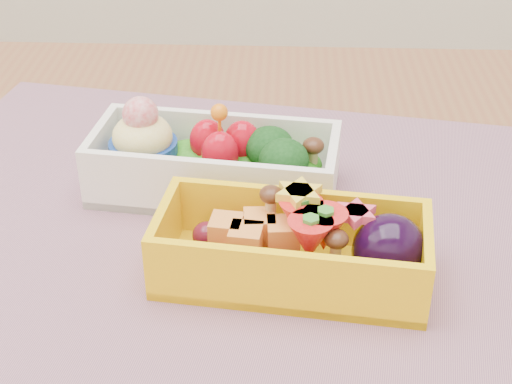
{
  "coord_description": "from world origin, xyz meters",
  "views": [
    {
      "loc": [
        0.05,
        -0.43,
        1.08
      ],
      "look_at": [
        0.03,
        0.02,
        0.79
      ],
      "focal_mm": 53.4,
      "sensor_mm": 36.0,
      "label": 1
    }
  ],
  "objects_px": {
    "table": "(215,356)",
    "bento_white": "(213,163)",
    "bento_yellow": "(298,247)",
    "placemat": "(245,240)"
  },
  "relations": [
    {
      "from": "table",
      "to": "bento_white",
      "type": "xyz_separation_m",
      "value": [
        -0.0,
        0.08,
        0.13
      ]
    },
    {
      "from": "table",
      "to": "bento_white",
      "type": "relative_size",
      "value": 6.03
    },
    {
      "from": "table",
      "to": "bento_white",
      "type": "bearing_deg",
      "value": 93.55
    },
    {
      "from": "bento_yellow",
      "to": "placemat",
      "type": "bearing_deg",
      "value": 136.86
    },
    {
      "from": "table",
      "to": "placemat",
      "type": "distance_m",
      "value": 0.1
    },
    {
      "from": "bento_white",
      "to": "bento_yellow",
      "type": "height_order",
      "value": "bento_white"
    },
    {
      "from": "placemat",
      "to": "bento_white",
      "type": "xyz_separation_m",
      "value": [
        -0.03,
        0.06,
        0.03
      ]
    },
    {
      "from": "placemat",
      "to": "bento_white",
      "type": "relative_size",
      "value": 2.89
    },
    {
      "from": "bento_white",
      "to": "table",
      "type": "bearing_deg",
      "value": -79.61
    },
    {
      "from": "table",
      "to": "placemat",
      "type": "relative_size",
      "value": 2.09
    }
  ]
}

